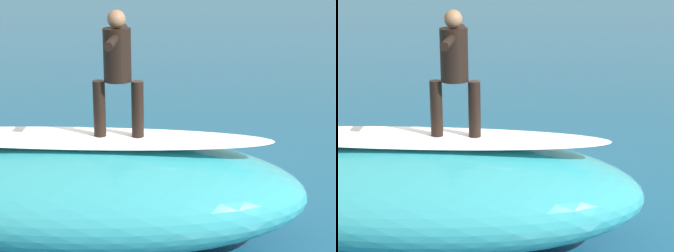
# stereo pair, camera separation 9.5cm
# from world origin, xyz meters

# --- Properties ---
(ground_plane) EXTENTS (120.00, 120.00, 0.00)m
(ground_plane) POSITION_xyz_m (0.00, 0.00, 0.00)
(ground_plane) COLOR #145175
(wave_crest) EXTENTS (6.83, 4.05, 1.48)m
(wave_crest) POSITION_xyz_m (0.29, 1.81, 0.74)
(wave_crest) COLOR teal
(wave_crest) RESTS_ON ground_plane
(wave_foam_lip) EXTENTS (5.52, 2.06, 0.08)m
(wave_foam_lip) POSITION_xyz_m (0.29, 1.81, 1.52)
(wave_foam_lip) COLOR white
(wave_foam_lip) RESTS_ON wave_crest
(surfboard_riding) EXTENTS (2.34, 0.99, 0.07)m
(surfboard_riding) POSITION_xyz_m (-0.29, 1.69, 1.52)
(surfboard_riding) COLOR yellow
(surfboard_riding) RESTS_ON wave_crest
(surfer_riding) EXTENTS (0.67, 1.61, 1.72)m
(surfer_riding) POSITION_xyz_m (-0.29, 1.69, 2.56)
(surfer_riding) COLOR black
(surfer_riding) RESTS_ON surfboard_riding
(surfboard_paddling) EXTENTS (2.29, 1.14, 0.07)m
(surfboard_paddling) POSITION_xyz_m (-0.78, -1.64, 0.03)
(surfboard_paddling) COLOR #EAE5C6
(surfboard_paddling) RESTS_ON ground_plane
(surfer_paddling) EXTENTS (1.69, 0.74, 0.31)m
(surfer_paddling) POSITION_xyz_m (-0.91, -1.60, 0.20)
(surfer_paddling) COLOR black
(surfer_paddling) RESTS_ON surfboard_paddling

